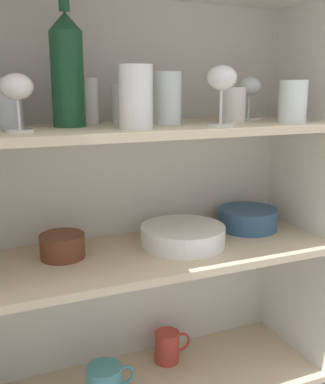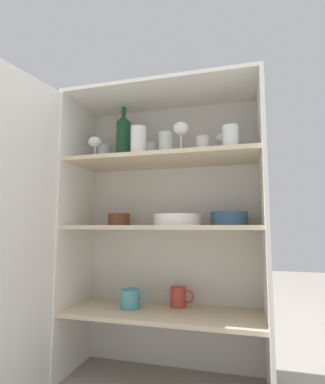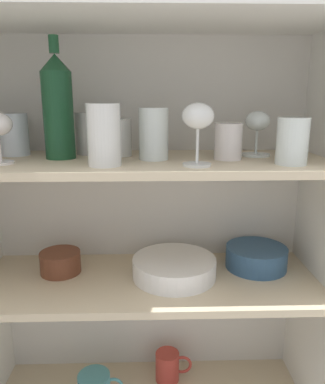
{
  "view_description": "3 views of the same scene",
  "coord_description": "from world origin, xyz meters",
  "px_view_note": "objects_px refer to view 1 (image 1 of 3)",
  "views": [
    {
      "loc": [
        -0.44,
        -0.88,
        1.16
      ],
      "look_at": [
        0.03,
        0.22,
        0.87
      ],
      "focal_mm": 42.0,
      "sensor_mm": 36.0,
      "label": 1
    },
    {
      "loc": [
        0.38,
        -1.26,
        0.73
      ],
      "look_at": [
        -0.01,
        0.18,
        0.89
      ],
      "focal_mm": 28.0,
      "sensor_mm": 36.0,
      "label": 2
    },
    {
      "loc": [
        0.01,
        -0.78,
        1.22
      ],
      "look_at": [
        0.04,
        0.19,
        0.97
      ],
      "focal_mm": 35.0,
      "sensor_mm": 36.0,
      "label": 3
    }
  ],
  "objects_px": {
    "wine_bottle": "(67,70)",
    "plate_stack_white": "(183,235)",
    "serving_bowl_small": "(62,245)",
    "mixing_bowl_large": "(248,218)",
    "coffee_mug_primary": "(168,346)"
  },
  "relations": [
    {
      "from": "serving_bowl_small",
      "to": "mixing_bowl_large",
      "type": "bearing_deg",
      "value": 1.54
    },
    {
      "from": "serving_bowl_small",
      "to": "coffee_mug_primary",
      "type": "xyz_separation_m",
      "value": [
        0.31,
        0.04,
        -0.39
      ]
    },
    {
      "from": "wine_bottle",
      "to": "serving_bowl_small",
      "type": "bearing_deg",
      "value": 138.85
    },
    {
      "from": "plate_stack_white",
      "to": "serving_bowl_small",
      "type": "bearing_deg",
      "value": 173.66
    },
    {
      "from": "plate_stack_white",
      "to": "mixing_bowl_large",
      "type": "distance_m",
      "value": 0.25
    },
    {
      "from": "wine_bottle",
      "to": "plate_stack_white",
      "type": "bearing_deg",
      "value": -2.13
    },
    {
      "from": "wine_bottle",
      "to": "serving_bowl_small",
      "type": "height_order",
      "value": "wine_bottle"
    },
    {
      "from": "plate_stack_white",
      "to": "mixing_bowl_large",
      "type": "height_order",
      "value": "mixing_bowl_large"
    },
    {
      "from": "wine_bottle",
      "to": "mixing_bowl_large",
      "type": "height_order",
      "value": "wine_bottle"
    },
    {
      "from": "coffee_mug_primary",
      "to": "plate_stack_white",
      "type": "bearing_deg",
      "value": -80.68
    },
    {
      "from": "plate_stack_white",
      "to": "serving_bowl_small",
      "type": "distance_m",
      "value": 0.33
    },
    {
      "from": "wine_bottle",
      "to": "mixing_bowl_large",
      "type": "relative_size",
      "value": 1.69
    },
    {
      "from": "serving_bowl_small",
      "to": "coffee_mug_primary",
      "type": "height_order",
      "value": "serving_bowl_small"
    },
    {
      "from": "wine_bottle",
      "to": "mixing_bowl_large",
      "type": "distance_m",
      "value": 0.69
    },
    {
      "from": "serving_bowl_small",
      "to": "coffee_mug_primary",
      "type": "distance_m",
      "value": 0.5
    }
  ]
}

